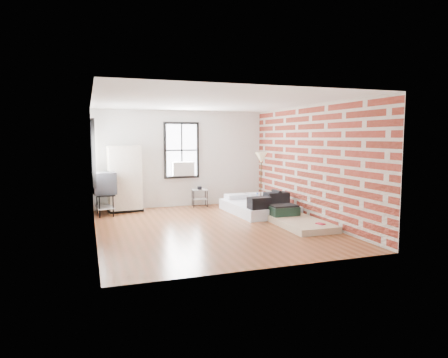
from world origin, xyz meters
name	(u,v)px	position (x,y,z in m)	size (l,w,h in m)	color
ground	(212,227)	(0.00, 0.00, 0.00)	(6.00, 6.00, 0.00)	brown
room_shell	(216,150)	(0.23, 0.36, 1.74)	(5.02, 6.02, 2.80)	silver
mattress_main	(260,206)	(1.75, 1.23, 0.19)	(1.65, 2.18, 0.67)	white
mattress_bare	(296,220)	(1.93, -0.41, 0.12)	(0.98, 1.83, 0.39)	#CDB494
wardrobe	(125,179)	(-1.67, 2.65, 0.89)	(0.94, 0.59, 1.80)	black
side_table	(200,193)	(0.47, 2.72, 0.39)	(0.49, 0.41, 0.59)	black
floor_lamp	(261,161)	(2.05, 1.86, 1.37)	(0.34, 0.34, 1.60)	black
tv_stand	(105,184)	(-2.21, 2.25, 0.81)	(0.60, 0.83, 1.13)	black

